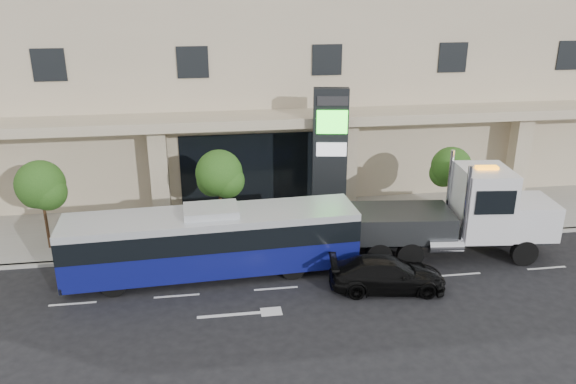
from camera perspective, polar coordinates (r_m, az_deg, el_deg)
name	(u,v)px	position (r m, az deg, el deg)	size (l,w,h in m)	color
ground	(271,271)	(24.61, -1.69, -8.05)	(120.00, 120.00, 0.00)	black
sidewalk	(260,224)	(29.06, -2.88, -3.30)	(120.00, 6.00, 0.15)	gray
curb	(266,250)	(26.35, -2.22, -5.87)	(120.00, 0.30, 0.15)	gray
convention_center	(240,15)	(37.09, -4.87, 17.52)	(60.00, 17.60, 20.00)	tan
tree_left	(41,188)	(27.57, -23.77, 0.39)	(2.27, 2.20, 4.22)	#422B19
tree_mid	(220,176)	(26.50, -6.95, 1.59)	(2.28, 2.20, 4.38)	#422B19
tree_right	(452,170)	(29.16, 16.28, 2.19)	(2.10, 2.00, 4.04)	#422B19
city_bus	(212,240)	(23.92, -7.69, -4.90)	(12.31, 3.13, 3.09)	black
tow_truck	(461,216)	(26.43, 17.15, -2.35)	(10.30, 3.47, 4.66)	#2D3033
black_sedan	(387,274)	(23.31, 10.05, -8.20)	(1.91, 4.69, 1.36)	black
signage_pylon	(330,156)	(28.28, 4.27, 3.70)	(1.79, 0.89, 6.90)	black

